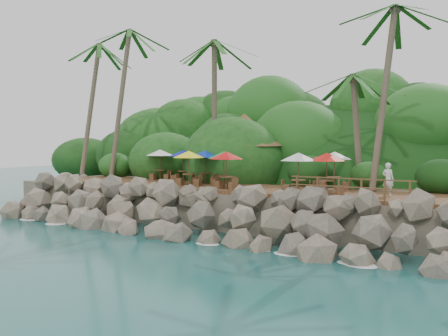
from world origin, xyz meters
The scene contains 12 objects.
ground centered at (0.00, 0.00, 0.00)m, with size 140.00×140.00×0.00m, color #19514F.
land_base centered at (0.00, 16.00, 1.05)m, with size 32.00×25.20×2.10m, color gray.
jungle_hill centered at (0.00, 23.50, 0.00)m, with size 44.80×28.00×15.40m, color #143811.
seawall centered at (0.00, 2.00, 1.15)m, with size 29.00×4.00×2.30m, color gray, non-canonical shape.
terrace centered at (0.00, 6.00, 2.20)m, with size 26.00×5.00×0.20m, color brown.
jungle_foliage centered at (0.00, 15.00, 0.00)m, with size 44.00×16.00×12.00m, color #143811, non-canonical shape.
foam_line centered at (0.00, 0.30, 0.03)m, with size 25.20×0.80×0.06m.
palms centered at (0.67, 8.71, 11.75)m, with size 36.29×7.27×12.48m.
palapa centered at (-0.91, 9.90, 5.79)m, with size 5.26×5.26×4.60m.
dining_clusters centered at (0.69, 5.94, 4.07)m, with size 15.36×5.17×2.14m.
railing centered at (8.69, 3.65, 2.91)m, with size 6.10×0.10×1.00m.
waiter centered at (9.91, 5.72, 3.13)m, with size 0.61×0.40×1.67m, color silver.
Camera 1 is at (16.78, -19.71, 5.04)m, focal length 40.66 mm.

